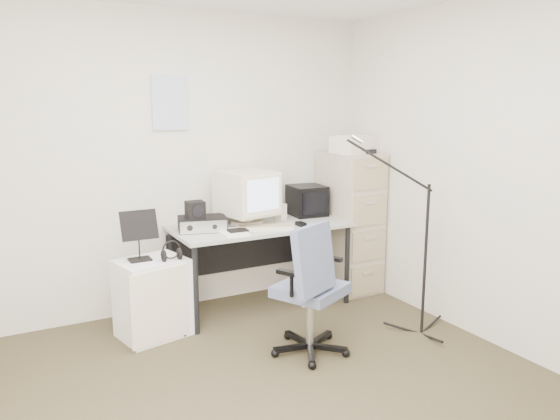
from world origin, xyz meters
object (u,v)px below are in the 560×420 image
side_cart (152,298)px  desk (261,266)px  office_chair (310,287)px  filing_cabinet (349,222)px

side_cart → desk: bearing=-2.7°
office_chair → filing_cabinet: bearing=18.1°
desk → side_cart: 1.01m
filing_cabinet → side_cart: bearing=-174.2°
office_chair → side_cart: bearing=111.9°
filing_cabinet → side_cart: filing_cabinet is taller
filing_cabinet → desk: (-0.95, -0.03, -0.29)m
desk → office_chair: size_ratio=1.54×
filing_cabinet → office_chair: (-1.05, -1.01, -0.16)m
filing_cabinet → desk: filing_cabinet is taller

